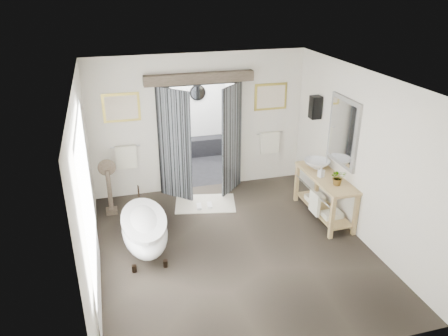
{
  "coord_description": "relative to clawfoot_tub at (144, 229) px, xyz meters",
  "views": [
    {
      "loc": [
        -1.83,
        -5.98,
        4.27
      ],
      "look_at": [
        0.0,
        0.6,
        1.25
      ],
      "focal_mm": 35.0,
      "sensor_mm": 36.0,
      "label": 1
    }
  ],
  "objects": [
    {
      "name": "rug",
      "position": [
        1.34,
        1.28,
        -0.39
      ],
      "size": [
        1.34,
        1.04,
        0.01
      ],
      "primitive_type": "cube",
      "rotation": [
        0.0,
        0.0,
        -0.22
      ],
      "color": "beige",
      "rests_on": "ground_plane"
    },
    {
      "name": "ground_plane",
      "position": [
        1.44,
        -0.4,
        -0.4
      ],
      "size": [
        5.0,
        5.0,
        0.0
      ],
      "primitive_type": "plane",
      "color": "#453C30"
    },
    {
      "name": "back_wall_dressing",
      "position": [
        1.44,
        1.92,
        1.17
      ],
      "size": [
        3.82,
        0.7,
        2.52
      ],
      "color": "black",
      "rests_on": "ground_plane"
    },
    {
      "name": "slippers",
      "position": [
        1.29,
        1.14,
        -0.36
      ],
      "size": [
        0.34,
        0.25,
        0.05
      ],
      "color": "white",
      "rests_on": "rug"
    },
    {
      "name": "soap_bottle_b",
      "position": [
        3.34,
        0.81,
        0.54
      ],
      "size": [
        0.14,
        0.14,
        0.17
      ],
      "primitive_type": "imported",
      "rotation": [
        0.0,
        0.0,
        0.0
      ],
      "color": "gray",
      "rests_on": "vanity"
    },
    {
      "name": "vanity",
      "position": [
        3.39,
        0.19,
        0.11
      ],
      "size": [
        0.57,
        1.6,
        0.85
      ],
      "color": "tan",
      "rests_on": "ground_plane"
    },
    {
      "name": "basin",
      "position": [
        3.4,
        0.57,
        0.54
      ],
      "size": [
        0.66,
        0.66,
        0.17
      ],
      "primitive_type": "imported",
      "rotation": [
        0.0,
        0.0,
        -0.37
      ],
      "color": "white",
      "rests_on": "vanity"
    },
    {
      "name": "room_shell",
      "position": [
        1.4,
        -0.51,
        1.46
      ],
      "size": [
        4.52,
        5.02,
        2.91
      ],
      "color": "beige",
      "rests_on": "ground_plane"
    },
    {
      "name": "plant",
      "position": [
        3.43,
        -0.18,
        0.6
      ],
      "size": [
        0.32,
        0.3,
        0.29
      ],
      "primitive_type": "imported",
      "rotation": [
        0.0,
        0.0,
        -0.29
      ],
      "color": "gray",
      "rests_on": "vanity"
    },
    {
      "name": "pedestal_mirror",
      "position": [
        -0.51,
        1.43,
        0.09
      ],
      "size": [
        0.34,
        0.22,
        1.13
      ],
      "color": "brown",
      "rests_on": "ground_plane"
    },
    {
      "name": "clawfoot_tub",
      "position": [
        0.0,
        0.0,
        0.0
      ],
      "size": [
        0.75,
        1.67,
        0.81
      ],
      "color": "black",
      "rests_on": "ground_plane"
    },
    {
      "name": "soap_bottle_a",
      "position": [
        3.3,
        0.2,
        0.56
      ],
      "size": [
        0.12,
        0.12,
        0.21
      ],
      "primitive_type": "imported",
      "rotation": [
        0.0,
        0.0,
        0.29
      ],
      "color": "gray",
      "rests_on": "vanity"
    },
    {
      "name": "shower_room",
      "position": [
        1.44,
        3.59,
        0.51
      ],
      "size": [
        2.22,
        2.01,
        2.51
      ],
      "color": "black",
      "rests_on": "ground_plane"
    }
  ]
}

